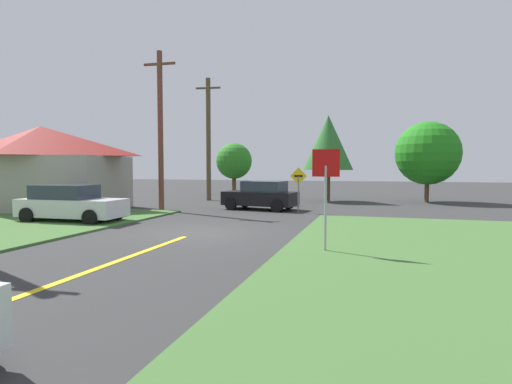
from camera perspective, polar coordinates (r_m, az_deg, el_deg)
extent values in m
plane|color=#333333|center=(14.96, -8.31, -5.68)|extent=(120.00, 120.00, 0.00)
cube|color=yellow|center=(8.55, -31.99, -13.07)|extent=(0.20, 14.00, 0.01)
cylinder|color=#9EA0A8|center=(11.25, 9.81, -2.48)|extent=(0.07, 0.07, 2.42)
cube|color=red|center=(11.19, 9.87, 4.08)|extent=(0.75, 0.09, 0.75)
cube|color=black|center=(22.75, 0.57, -0.90)|extent=(4.29, 2.39, 0.76)
cube|color=#2D3842|center=(22.60, 1.19, 0.80)|extent=(2.45, 1.92, 0.60)
cylinder|color=black|center=(22.57, -3.58, -1.70)|extent=(0.70, 0.31, 0.68)
cylinder|color=black|center=(24.17, -1.57, -1.36)|extent=(0.70, 0.31, 0.68)
cylinder|color=black|center=(21.41, 2.99, -1.98)|extent=(0.70, 0.31, 0.68)
cylinder|color=black|center=(23.10, 4.63, -1.59)|extent=(0.70, 0.31, 0.68)
cube|color=silver|center=(19.21, -24.56, -2.01)|extent=(4.62, 1.91, 0.76)
cube|color=#2D3842|center=(19.39, -25.44, 0.03)|extent=(2.56, 1.64, 0.60)
cylinder|color=black|center=(19.01, -19.25, -2.86)|extent=(0.69, 0.24, 0.68)
cylinder|color=black|center=(17.60, -22.41, -3.41)|extent=(0.69, 0.24, 0.68)
cylinder|color=black|center=(20.89, -26.33, -2.47)|extent=(0.69, 0.24, 0.68)
cylinder|color=black|center=(19.63, -29.67, -2.92)|extent=(0.69, 0.24, 0.68)
cylinder|color=brown|center=(22.73, -13.37, 8.29)|extent=(0.29, 0.29, 8.64)
cube|color=brown|center=(23.32, -13.50, 17.21)|extent=(1.80, 0.23, 0.12)
cylinder|color=brown|center=(29.47, -6.75, 7.36)|extent=(0.34, 0.34, 8.78)
cube|color=brown|center=(29.95, -6.80, 14.41)|extent=(1.80, 0.33, 0.12)
cylinder|color=slate|center=(21.30, 6.02, -0.34)|extent=(0.08, 0.08, 1.93)
cube|color=yellow|center=(21.26, 6.04, 2.26)|extent=(0.91, 0.05, 0.91)
cube|color=black|center=(21.26, 6.04, 2.26)|extent=(0.45, 0.05, 0.10)
cylinder|color=brown|center=(28.76, 10.12, 0.89)|extent=(0.34, 0.34, 2.22)
cone|color=#2E6E2D|center=(28.79, 10.18, 6.90)|extent=(3.47, 3.47, 3.82)
cylinder|color=brown|center=(35.74, -3.12, 1.01)|extent=(0.36, 0.36, 1.70)
sphere|color=#2B7F21|center=(35.71, -3.14, 4.41)|extent=(3.17, 3.17, 3.17)
cylinder|color=brown|center=(30.14, 23.03, 0.23)|extent=(0.30, 0.30, 1.63)
sphere|color=#22811A|center=(30.12, 23.14, 5.07)|extent=(4.33, 4.33, 4.33)
cube|color=gray|center=(25.47, -27.99, 1.10)|extent=(9.05, 6.45, 3.00)
pyramid|color=maroon|center=(25.50, -28.14, 6.35)|extent=(9.05, 6.45, 1.67)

